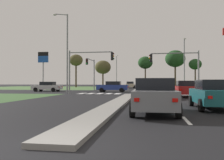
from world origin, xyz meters
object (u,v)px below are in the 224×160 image
Objects in this scene: car_beige_fifth at (130,85)px; street_lamp_fourth at (117,69)px; treeline_near at (76,61)px; treeline_third at (145,63)px; street_lamp_third at (184,62)px; treeline_second at (103,67)px; traffic_signal_near_right at (179,64)px; traffic_signal_far_left at (91,68)px; treeline_fourth at (175,59)px; car_silver_third at (47,86)px; traffic_signal_near_left at (86,63)px; car_blue_second at (113,87)px; street_lamp_second at (66,50)px; car_teal_near at (213,94)px; pedestrian_at_median at (139,84)px; treeline_fifth at (195,65)px; car_red_fourth at (185,89)px; car_grey_seventh at (154,96)px; fuel_price_totem at (43,62)px; car_maroon_sixth at (153,89)px.

street_lamp_fourth reaches higher than car_beige_fifth.
treeline_third is (19.31, 0.13, -0.86)m from treeline_near.
street_lamp_third is 1.30× the size of treeline_second.
street_lamp_third reaches higher than traffic_signal_near_right.
treeline_fourth is (16.82, 29.40, 4.18)m from traffic_signal_far_left.
car_beige_fifth is 15.27m from street_lamp_third.
traffic_signal_far_left is 27.08m from treeline_third.
traffic_signal_near_right is at bearing -109.72° from car_silver_third.
traffic_signal_near_left is (-3.01, -29.18, 2.93)m from car_beige_fifth.
street_lamp_fourth reaches higher than treeline_third.
car_blue_second is 8.64m from street_lamp_second.
traffic_signal_far_left is (-13.13, 25.83, 2.98)m from car_teal_near.
treeline_fifth is (14.21, 21.85, 5.04)m from pedestrian_at_median.
car_red_fourth is 0.78× the size of traffic_signal_near_right.
treeline_fourth reaches higher than treeline_second.
car_grey_seventh is 0.50× the size of treeline_near.
treeline_near is (-18.43, 19.44, 6.35)m from pedestrian_at_median.
treeline_third is (8.59, 25.52, 2.87)m from traffic_signal_far_left.
treeline_fourth is (9.11, 23.44, 6.80)m from pedestrian_at_median.
treeline_fifth is (30.30, 28.45, 1.34)m from fuel_price_totem.
treeline_near reaches higher than car_beige_fifth.
treeline_fifth is (27.86, 32.26, 5.43)m from car_silver_third.
treeline_third reaches higher than traffic_signal_near_right.
car_blue_second is 0.44× the size of street_lamp_fourth.
car_teal_near reaches higher than car_blue_second.
traffic_signal_far_left is 3.19× the size of pedestrian_at_median.
traffic_signal_near_right is (13.01, -11.24, -0.25)m from traffic_signal_far_left.
car_red_fourth is at bearing -24.52° from street_lamp_second.
car_maroon_sixth is 23.62m from pedestrian_at_median.
pedestrian_at_median is at bearing -17.80° from car_blue_second.
street_lamp_fourth is (-14.32, 65.66, 4.94)m from car_teal_near.
car_red_fourth is (19.11, -10.80, 0.04)m from car_silver_third.
car_beige_fifth is 13.40m from treeline_second.
traffic_signal_near_right is 0.53× the size of street_lamp_second.
treeline_third reaches higher than treeline_fifth.
fuel_price_totem is at bearing 137.40° from car_maroon_sixth.
treeline_near is at bearing 112.90° from traffic_signal_far_left.
fuel_price_totem reaches higher than traffic_signal_far_left.
treeline_fifth is at bearing -149.52° from car_beige_fifth.
treeline_fifth is (19.77, 39.05, 2.47)m from traffic_signal_near_left.
traffic_signal_far_left is at bearing 130.83° from car_red_fourth.
car_silver_third is at bearing 140.59° from car_maroon_sixth.
street_lamp_second reaches higher than traffic_signal_near_right.
car_maroon_sixth is 10.62m from car_grey_seventh.
treeline_near reaches higher than treeline_fifth.
treeline_third is at bearing -34.87° from pedestrian_at_median.
street_lamp_third is (3.25, 23.99, 4.64)m from car_red_fourth.
pedestrian_at_median is (3.36, 10.48, 0.37)m from car_blue_second.
treeline_third reaches higher than car_grey_seventh.
car_maroon_sixth is 46.85m from treeline_second.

